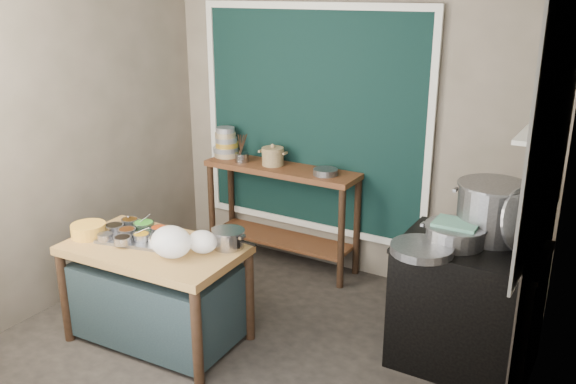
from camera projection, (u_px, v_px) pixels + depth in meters
The scene contains 30 objects.
floor at pixel (256, 345), 4.45m from camera, with size 3.50×3.00×0.02m, color #2F2924.
back_wall at pixel (350, 119), 5.24m from camera, with size 3.50×0.02×2.80m, color #76685B.
left_wall at pixel (69, 129), 4.85m from camera, with size 0.02×3.00×2.80m, color #76685B.
right_wall at pixel (535, 206), 3.16m from camera, with size 0.02×3.00×2.80m, color #76685B.
curtain_panel at pixel (312, 121), 5.39m from camera, with size 2.10×0.02×1.90m, color black.
curtain_frame at pixel (311, 121), 5.38m from camera, with size 2.22×0.03×2.02m, color beige, non-canonical shape.
tile_panel at pixel (557, 103), 3.47m from camera, with size 0.02×1.70×1.70m, color #B2B2AA.
soot_patch at pixel (535, 278), 3.92m from camera, with size 0.01×1.30×1.30m, color black.
wall_shelf at pixel (541, 133), 3.85m from camera, with size 0.22×0.70×0.03m, color beige.
prep_table at pixel (157, 293), 4.40m from camera, with size 1.25×0.72×0.75m, color olive.
back_counter at pixel (282, 216), 5.61m from camera, with size 1.45×0.40×0.95m, color #553018.
stove_block at pixel (466, 307), 4.11m from camera, with size 0.90×0.68×0.85m, color black.
stove_top at pixel (473, 247), 3.97m from camera, with size 0.92×0.69×0.03m, color black.
condiment_tray at pixel (137, 237), 4.40m from camera, with size 0.49×0.35×0.02m, color gray.
condiment_bowls at pixel (136, 231), 4.41m from camera, with size 0.54×0.41×0.06m.
yellow_basin at pixel (89, 230), 4.43m from camera, with size 0.25×0.25×0.10m, color gold.
saucepan at pixel (228, 239), 4.24m from camera, with size 0.24×0.24×0.13m, color gray, non-canonical shape.
plastic_bag_a at pixel (171, 242), 4.07m from camera, with size 0.29×0.25×0.22m, color white.
plastic_bag_b at pixel (202, 242), 4.15m from camera, with size 0.21×0.18×0.16m, color white.
bowl_stack at pixel (226, 144), 5.75m from camera, with size 0.25×0.25×0.28m.
utensil_cup at pixel (242, 157), 5.60m from camera, with size 0.13×0.13×0.08m, color gray.
ceramic_crock at pixel (273, 157), 5.48m from camera, with size 0.21×0.21×0.14m, color olive, non-canonical shape.
wide_bowl at pixel (325, 172), 5.21m from camera, with size 0.21×0.21×0.05m, color gray.
stock_pot at pixel (492, 211), 4.03m from camera, with size 0.49×0.49×0.38m, color gray, non-canonical shape.
pot_lid at pixel (523, 220), 3.84m from camera, with size 0.42×0.42×0.02m, color gray.
steamer at pixel (455, 235), 3.96m from camera, with size 0.41×0.41×0.13m, color gray, non-canonical shape.
green_cloth at pixel (456, 224), 3.94m from camera, with size 0.28×0.21×0.02m, color #588F6F.
shallow_pan at pixel (422, 249), 3.84m from camera, with size 0.40×0.40×0.05m, color gray.
shelf_bowl_stack at pixel (542, 122), 3.81m from camera, with size 0.16×0.16×0.13m.
shelf_bowl_green at pixel (547, 121), 4.00m from camera, with size 0.14×0.14×0.05m, color gray.
Camera 1 is at (2.17, -3.21, 2.48)m, focal length 38.00 mm.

